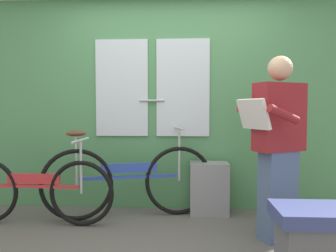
{
  "coord_description": "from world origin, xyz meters",
  "views": [
    {
      "loc": [
        0.19,
        -2.51,
        1.16
      ],
      "look_at": [
        0.0,
        0.83,
        0.98
      ],
      "focal_mm": 35.45,
      "sensor_mm": 36.0,
      "label": 1
    }
  ],
  "objects_px": {
    "bicycle_near_door": "(129,181)",
    "bench_seat_corner": "(323,236)",
    "passenger_reading_newspaper": "(278,144)",
    "trash_bin_by_wall": "(209,188)",
    "bicycle_leaning_behind": "(33,190)"
  },
  "relations": [
    {
      "from": "passenger_reading_newspaper",
      "to": "trash_bin_by_wall",
      "type": "height_order",
      "value": "passenger_reading_newspaper"
    },
    {
      "from": "bicycle_near_door",
      "to": "passenger_reading_newspaper",
      "type": "distance_m",
      "value": 1.56
    },
    {
      "from": "bicycle_leaning_behind",
      "to": "passenger_reading_newspaper",
      "type": "xyz_separation_m",
      "value": [
        2.32,
        -0.25,
        0.5
      ]
    },
    {
      "from": "bicycle_near_door",
      "to": "bench_seat_corner",
      "type": "xyz_separation_m",
      "value": [
        1.59,
        -1.04,
        -0.16
      ]
    },
    {
      "from": "bicycle_leaning_behind",
      "to": "bench_seat_corner",
      "type": "bearing_deg",
      "value": -15.41
    },
    {
      "from": "passenger_reading_newspaper",
      "to": "bench_seat_corner",
      "type": "distance_m",
      "value": 0.83
    },
    {
      "from": "bicycle_near_door",
      "to": "passenger_reading_newspaper",
      "type": "xyz_separation_m",
      "value": [
        1.4,
        -0.51,
        0.45
      ]
    },
    {
      "from": "bicycle_near_door",
      "to": "trash_bin_by_wall",
      "type": "distance_m",
      "value": 0.88
    },
    {
      "from": "bicycle_leaning_behind",
      "to": "trash_bin_by_wall",
      "type": "distance_m",
      "value": 1.83
    },
    {
      "from": "bicycle_leaning_behind",
      "to": "passenger_reading_newspaper",
      "type": "relative_size",
      "value": 1.01
    },
    {
      "from": "bicycle_leaning_behind",
      "to": "bench_seat_corner",
      "type": "distance_m",
      "value": 2.63
    },
    {
      "from": "bicycle_near_door",
      "to": "bench_seat_corner",
      "type": "distance_m",
      "value": 1.91
    },
    {
      "from": "bicycle_near_door",
      "to": "trash_bin_by_wall",
      "type": "bearing_deg",
      "value": -2.42
    },
    {
      "from": "bicycle_leaning_behind",
      "to": "bench_seat_corner",
      "type": "height_order",
      "value": "bicycle_leaning_behind"
    },
    {
      "from": "passenger_reading_newspaper",
      "to": "bench_seat_corner",
      "type": "height_order",
      "value": "passenger_reading_newspaper"
    }
  ]
}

